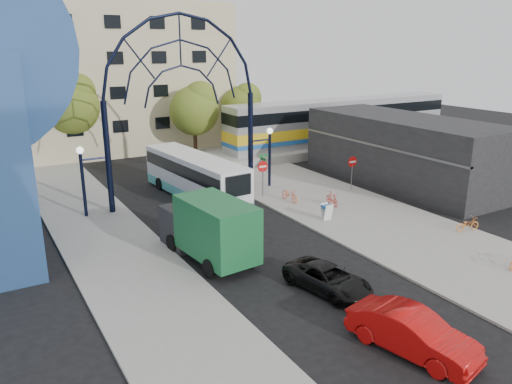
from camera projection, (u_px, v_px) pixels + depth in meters
ground at (310, 283)px, 22.18m from camera, size 120.00×120.00×0.00m
sidewalk_east at (379, 223)px, 29.36m from camera, size 8.00×56.00×0.12m
plaza_west at (127, 264)px, 23.96m from camera, size 5.00×50.00×0.12m
gateway_arch at (181, 71)px, 31.28m from camera, size 13.64×0.44×12.10m
stop_sign at (263, 170)px, 33.85m from camera, size 0.80×0.07×2.50m
do_not_enter_sign at (352, 165)px, 35.22m from camera, size 0.76×0.07×2.48m
street_name_sign at (263, 165)px, 34.50m from camera, size 0.70×0.70×2.80m
sandwich_board at (327, 210)px, 29.63m from camera, size 0.55×0.61×0.99m
commercial_block_east at (404, 150)px, 37.50m from camera, size 6.00×16.00×5.00m
apartment_block at (120, 77)px, 50.01m from camera, size 20.00×12.10×14.00m
train_platform at (340, 145)px, 49.95m from camera, size 32.00×5.00×0.80m
train_car at (342, 121)px, 49.23m from camera, size 25.10×3.05×4.20m
tree_north_a at (196, 108)px, 45.23m from camera, size 4.48×4.48×7.00m
tree_north_b at (71, 103)px, 43.48m from camera, size 5.12×5.12×8.00m
tree_north_c at (243, 105)px, 49.90m from camera, size 4.16×4.16×6.50m
city_bus at (195, 176)px, 33.99m from camera, size 3.30×10.90×2.95m
green_truck at (208, 228)px, 24.37m from camera, size 2.88×6.43×3.16m
black_suv at (328, 278)px, 21.39m from camera, size 2.63×4.38×1.14m
red_sedan at (412, 333)px, 17.06m from camera, size 2.62×4.81×1.50m
bike_near_a at (290, 194)px, 33.25m from camera, size 0.64×1.72×0.89m
bike_near_b at (332, 199)px, 32.34m from camera, size 0.66×1.53×0.89m
bike_far_a at (468, 224)px, 27.93m from camera, size 1.58×0.80×0.79m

